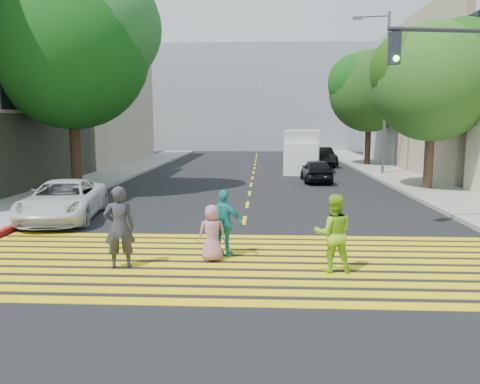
# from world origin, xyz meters

# --- Properties ---
(ground) EXTENTS (120.00, 120.00, 0.00)m
(ground) POSITION_xyz_m (0.00, 0.00, 0.00)
(ground) COLOR black
(sidewalk_left) EXTENTS (3.00, 40.00, 0.15)m
(sidewalk_left) POSITION_xyz_m (-8.50, 22.00, 0.07)
(sidewalk_left) COLOR gray
(sidewalk_left) RESTS_ON ground
(sidewalk_right) EXTENTS (3.00, 60.00, 0.15)m
(sidewalk_right) POSITION_xyz_m (8.50, 15.00, 0.07)
(sidewalk_right) COLOR gray
(sidewalk_right) RESTS_ON ground
(curb_red) EXTENTS (0.20, 8.00, 0.16)m
(curb_red) POSITION_xyz_m (-6.90, 6.00, 0.08)
(curb_red) COLOR maroon
(curb_red) RESTS_ON ground
(crosswalk) EXTENTS (13.40, 5.30, 0.01)m
(crosswalk) POSITION_xyz_m (0.00, 1.28, 0.01)
(crosswalk) COLOR yellow
(crosswalk) RESTS_ON ground
(lane_line) EXTENTS (0.12, 34.40, 0.01)m
(lane_line) POSITION_xyz_m (0.00, 22.50, 0.01)
(lane_line) COLOR yellow
(lane_line) RESTS_ON ground
(building_left_tan) EXTENTS (12.00, 16.00, 10.00)m
(building_left_tan) POSITION_xyz_m (-16.00, 28.00, 5.00)
(building_left_tan) COLOR tan
(building_left_tan) RESTS_ON ground
(building_right_grey) EXTENTS (10.00, 10.00, 10.00)m
(building_right_grey) POSITION_xyz_m (15.00, 30.00, 5.00)
(building_right_grey) COLOR gray
(building_right_grey) RESTS_ON ground
(backdrop_block) EXTENTS (30.00, 8.00, 12.00)m
(backdrop_block) POSITION_xyz_m (0.00, 48.00, 6.00)
(backdrop_block) COLOR gray
(backdrop_block) RESTS_ON ground
(tree_left) EXTENTS (7.62, 6.93, 10.01)m
(tree_left) POSITION_xyz_m (-7.83, 11.78, 6.75)
(tree_left) COLOR black
(tree_left) RESTS_ON ground
(tree_right_near) EXTENTS (6.99, 6.70, 7.90)m
(tree_right_near) POSITION_xyz_m (8.47, 13.15, 5.35)
(tree_right_near) COLOR #45261D
(tree_right_near) RESTS_ON ground
(tree_right_far) EXTENTS (6.69, 6.19, 8.60)m
(tree_right_far) POSITION_xyz_m (8.45, 26.04, 5.81)
(tree_right_far) COLOR #321F13
(tree_right_far) RESTS_ON ground
(pedestrian_man) EXTENTS (0.77, 0.61, 1.85)m
(pedestrian_man) POSITION_xyz_m (-2.57, 0.78, 0.92)
(pedestrian_man) COLOR #32313A
(pedestrian_man) RESTS_ON ground
(pedestrian_woman) EXTENTS (0.84, 0.66, 1.70)m
(pedestrian_woman) POSITION_xyz_m (2.12, 0.72, 0.85)
(pedestrian_woman) COLOR #89CC1D
(pedestrian_woman) RESTS_ON ground
(pedestrian_child) EXTENTS (0.74, 0.58, 1.33)m
(pedestrian_child) POSITION_xyz_m (-0.58, 1.40, 0.67)
(pedestrian_child) COLOR #BF7089
(pedestrian_child) RESTS_ON ground
(pedestrian_extra) EXTENTS (1.03, 0.68, 1.63)m
(pedestrian_extra) POSITION_xyz_m (-0.32, 1.79, 0.81)
(pedestrian_extra) COLOR teal
(pedestrian_extra) RESTS_ON ground
(white_sedan) EXTENTS (2.82, 4.98, 1.31)m
(white_sedan) POSITION_xyz_m (-6.03, 5.86, 0.66)
(white_sedan) COLOR silver
(white_sedan) RESTS_ON ground
(dark_car_near) EXTENTS (1.54, 3.75, 1.27)m
(dark_car_near) POSITION_xyz_m (3.53, 16.33, 0.64)
(dark_car_near) COLOR black
(dark_car_near) RESTS_ON ground
(silver_car) EXTENTS (2.57, 5.16, 1.44)m
(silver_car) POSITION_xyz_m (3.69, 28.13, 0.72)
(silver_car) COLOR gray
(silver_car) RESTS_ON ground
(dark_car_parked) EXTENTS (1.95, 4.37, 1.39)m
(dark_car_parked) POSITION_xyz_m (4.99, 25.93, 0.70)
(dark_car_parked) COLOR black
(dark_car_parked) RESTS_ON ground
(white_van) EXTENTS (2.74, 5.96, 2.72)m
(white_van) POSITION_xyz_m (3.19, 21.81, 1.29)
(white_van) COLOR silver
(white_van) RESTS_ON ground
(street_lamp) EXTENTS (2.18, 0.63, 9.66)m
(street_lamp) POSITION_xyz_m (7.75, 19.82, 5.54)
(street_lamp) COLOR slate
(street_lamp) RESTS_ON ground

